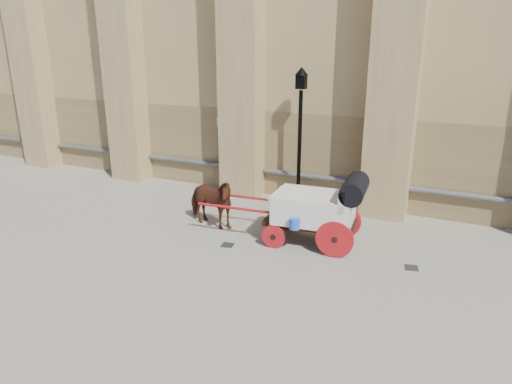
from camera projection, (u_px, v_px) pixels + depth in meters
The scene contains 6 objects.
ground at pixel (217, 235), 13.08m from camera, with size 90.00×90.00×0.00m, color gray.
horse at pixel (210, 202), 13.42m from camera, with size 0.84×1.85×1.56m, color brown.
carriage at pixel (320, 207), 12.15m from camera, with size 4.63×1.74×1.99m.
street_lamp at pixel (300, 134), 14.73m from camera, with size 0.42×0.42×4.53m.
drain_grate_near at pixel (227, 245), 12.39m from camera, with size 0.32×0.32×0.01m, color black.
drain_grate_far at pixel (411, 268), 11.14m from camera, with size 0.32×0.32×0.01m, color black.
Camera 1 is at (6.12, -10.44, 5.23)m, focal length 32.00 mm.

